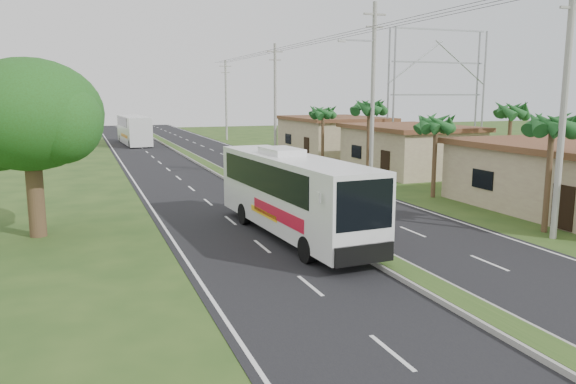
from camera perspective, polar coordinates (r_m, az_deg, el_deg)
name	(u,v)px	position (r m, az deg, el deg)	size (l,w,h in m)	color
ground	(405,274)	(19.64, 11.82, -8.17)	(180.00, 180.00, 0.00)	#274418
road_asphalt	(243,186)	(37.62, -4.55, 0.65)	(14.00, 160.00, 0.02)	black
median_strip	(243,184)	(37.61, -4.55, 0.79)	(1.20, 160.00, 0.18)	gray
lane_edge_left	(141,192)	(36.40, -14.74, 0.03)	(0.12, 160.00, 0.01)	silver
lane_edge_right	(334,180)	(39.95, 4.74, 1.17)	(0.12, 160.00, 0.01)	silver
shop_mid	(409,149)	(44.97, 12.16, 4.34)	(7.60, 10.60, 3.67)	tan
shop_far	(333,136)	(57.22, 4.60, 5.74)	(8.60, 11.60, 3.82)	tan
palm_verge_a	(553,125)	(26.79, 25.28, 6.21)	(2.40, 2.40, 5.45)	#473321
palm_verge_b	(436,123)	(33.95, 14.81, 6.75)	(2.40, 2.40, 5.05)	#473321
palm_verge_c	(369,108)	(39.56, 8.25, 8.47)	(2.40, 2.40, 5.85)	#473321
palm_verge_d	(323,112)	(47.87, 3.57, 8.09)	(2.40, 2.40, 5.25)	#473321
palm_behind_shop	(511,111)	(41.33, 21.73, 7.67)	(2.40, 2.40, 5.65)	#473321
shade_tree	(27,119)	(25.86, -25.02, 6.77)	(6.30, 6.00, 7.54)	#473321
utility_pole_a	(564,103)	(25.71, 26.25, 8.11)	(1.60, 0.28, 11.00)	gray
utility_pole_b	(372,91)	(38.52, 8.58, 10.12)	(3.20, 0.28, 12.00)	gray
utility_pole_c	(275,98)	(56.87, -1.31, 9.52)	(1.60, 0.28, 11.00)	gray
utility_pole_d	(226,99)	(76.05, -6.31, 9.36)	(1.60, 0.28, 10.50)	gray
billboard_lattice	(437,86)	(55.89, 14.92, 10.37)	(10.18, 1.18, 12.07)	gray
coach_bus_main	(292,190)	(23.71, 0.40, 0.24)	(3.13, 11.64, 3.72)	silver
coach_bus_far	(134,128)	(71.26, -15.40, 6.24)	(3.12, 11.91, 3.44)	silver
motorcyclist	(281,199)	(27.60, -0.75, -0.77)	(1.64, 0.79, 2.39)	black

